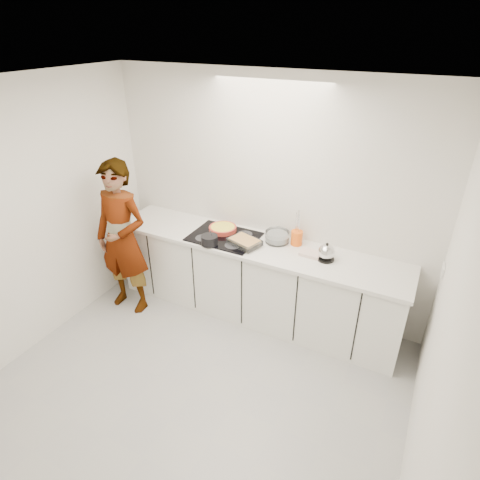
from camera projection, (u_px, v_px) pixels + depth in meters
The scene contains 16 objects.
floor at pixel (193, 391), 3.66m from camera, with size 3.60×3.20×0.00m, color #AAAAAA.
ceiling at pixel (169, 90), 2.42m from camera, with size 3.60×3.20×0.00m, color white.
wall_back at pixel (267, 199), 4.29m from camera, with size 3.60×0.00×2.60m, color white.
wall_left at pixel (23, 224), 3.76m from camera, with size 0.00×3.20×2.60m, color white.
wall_right at pixel (442, 346), 2.34m from camera, with size 0.02×3.20×2.60m.
base_cabinets at pixel (253, 281), 4.46m from camera, with size 3.20×0.58×0.87m, color white.
countertop at pixel (254, 245), 4.24m from camera, with size 3.24×0.64×0.04m, color white.
hob at pixel (224, 237), 4.35m from camera, with size 0.72×0.54×0.01m, color black.
tart_dish at pixel (223, 228), 4.45m from camera, with size 0.39×0.39×0.05m.
saucepan at pixel (209, 240), 4.17m from camera, with size 0.19×0.19×0.17m.
baking_dish at pixel (245, 242), 4.17m from camera, with size 0.37×0.31×0.06m.
mixing_bowl at pixel (277, 237), 4.24m from camera, with size 0.31×0.31×0.12m.
tea_towel at pixel (311, 254), 4.01m from camera, with size 0.21×0.15×0.03m, color white.
kettle at pixel (326, 253), 3.90m from camera, with size 0.21×0.21×0.19m.
utensil_crock at pixel (297, 238), 4.18m from camera, with size 0.12×0.12×0.15m, color #FD6111.
cook at pixel (122, 239), 4.37m from camera, with size 0.64×0.42×1.77m, color white.
Camera 1 is at (1.55, -2.08, 2.96)m, focal length 30.00 mm.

